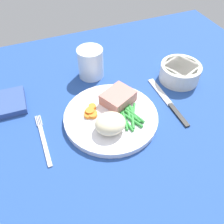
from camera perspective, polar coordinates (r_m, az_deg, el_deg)
dining_table at (r=67.12cm, az=-1.08°, el=-0.69°), size 120.00×90.00×2.00cm
dinner_plate at (r=64.24cm, az=-0.00°, el=-1.10°), size 24.67×24.67×1.60cm
meat_portion at (r=65.95cm, az=1.44°, el=3.41°), size 10.39×9.74×3.15cm
mashed_potatoes at (r=58.72cm, az=-0.41°, el=-2.71°), size 7.59×6.77×4.40cm
carrot_slices at (r=63.74cm, az=-4.99°, el=-0.08°), size 3.91×4.70×1.29cm
green_beans at (r=63.01cm, az=4.42°, el=-0.90°), size 6.26×10.05×0.89cm
fork at (r=62.56cm, az=-15.75°, el=-6.20°), size 1.44×16.60×0.40cm
knife at (r=70.70cm, az=13.06°, el=2.24°), size 1.70×20.50×0.64cm
water_glass at (r=76.40cm, az=-5.01°, el=11.02°), size 7.85×7.85×9.30cm
salad_bowl at (r=77.90cm, az=15.65°, el=9.11°), size 12.13×12.13×5.21cm
napkin at (r=73.99cm, az=-24.80°, el=1.58°), size 14.14×10.86×1.83cm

